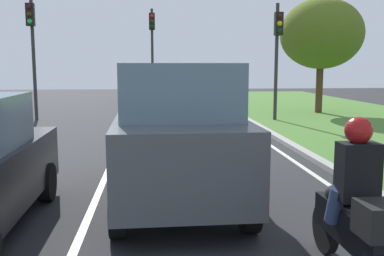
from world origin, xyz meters
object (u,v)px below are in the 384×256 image
Objects in this scene: motorcycle at (356,230)px; traffic_light_far_median at (152,41)px; tree_roadside_far at (321,34)px; car_suv_ahead at (176,132)px; rider_person at (356,170)px; traffic_light_overhead_left at (32,38)px; traffic_light_near_right at (278,44)px.

traffic_light_far_median reaches higher than motorcycle.
traffic_light_far_median is 9.04m from tree_roadside_far.
car_suv_ahead is 0.85× the size of tree_roadside_far.
car_suv_ahead reaches higher than motorcycle.
traffic_light_overhead_left reaches higher than rider_person.
motorcycle is at bearing -102.30° from traffic_light_near_right.
rider_person is 0.22× the size of tree_roadside_far.
traffic_light_far_median is at bearing 95.42° from motorcycle.
car_suv_ahead is 0.93× the size of traffic_light_overhead_left.
motorcycle is 16.38m from traffic_light_overhead_left.
traffic_light_far_median reaches higher than car_suv_ahead.
traffic_light_near_right is 9.91m from traffic_light_overhead_left.
traffic_light_overhead_left is 0.92× the size of traffic_light_far_median.
car_suv_ahead is 12.92m from traffic_light_overhead_left.
tree_roadside_far is (5.69, 15.84, 2.50)m from rider_person.
car_suv_ahead is 17.74m from traffic_light_far_median.
traffic_light_far_median is (-0.38, 17.57, 2.42)m from car_suv_ahead.
traffic_light_far_median is (-2.07, 20.49, 2.40)m from rider_person.
traffic_light_near_right is 0.88× the size of tree_roadside_far.
rider_person is 17.02m from tree_roadside_far.
traffic_light_far_median reaches higher than tree_roadside_far.
rider_person is 0.22× the size of traffic_light_far_median.
traffic_light_overhead_left is (-6.93, 14.58, 2.77)m from motorcycle.
car_suv_ahead is at bearing -88.76° from traffic_light_far_median.
motorcycle is at bearing -89.66° from rider_person.
traffic_light_overhead_left is at bearing 115.10° from motorcycle.
traffic_light_near_right is at bearing -55.85° from traffic_light_far_median.
tree_roadside_far is (5.69, 15.89, 3.12)m from motorcycle.
rider_person is at bearing -109.74° from tree_roadside_far.
traffic_light_far_median is (4.86, 5.96, 0.24)m from traffic_light_overhead_left.
tree_roadside_far reaches higher than traffic_light_overhead_left.
motorcycle is 20.86m from traffic_light_far_median.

